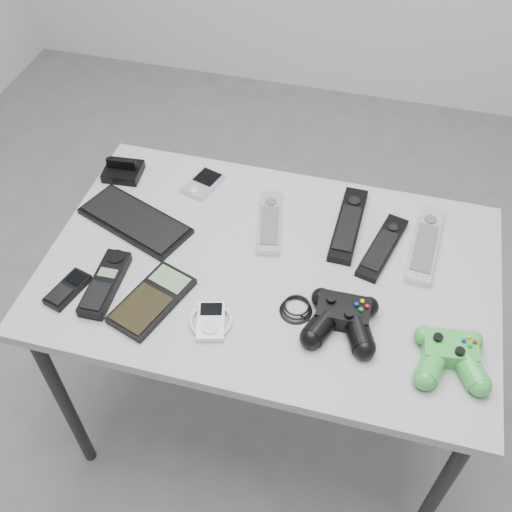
% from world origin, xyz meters
% --- Properties ---
extents(floor, '(3.50, 3.50, 0.00)m').
position_xyz_m(floor, '(0.00, 0.00, 0.00)').
color(floor, slate).
rests_on(floor, ground).
extents(desk, '(1.04, 0.67, 0.69)m').
position_xyz_m(desk, '(0.00, -0.08, 0.63)').
color(desk, '#939395').
rests_on(desk, floor).
extents(pda_keyboard, '(0.31, 0.21, 0.02)m').
position_xyz_m(pda_keyboard, '(-0.35, -0.03, 0.70)').
color(pda_keyboard, black).
rests_on(pda_keyboard, desk).
extents(dock_bracket, '(0.10, 0.09, 0.05)m').
position_xyz_m(dock_bracket, '(-0.45, 0.13, 0.72)').
color(dock_bracket, black).
rests_on(dock_bracket, desk).
extents(pda, '(0.10, 0.12, 0.02)m').
position_xyz_m(pda, '(-0.23, 0.15, 0.70)').
color(pda, '#B8B7BF').
rests_on(pda, desk).
extents(remote_silver_a, '(0.09, 0.21, 0.02)m').
position_xyz_m(remote_silver_a, '(-0.03, 0.05, 0.71)').
color(remote_silver_a, '#B8B7BF').
rests_on(remote_silver_a, desk).
extents(remote_black_a, '(0.06, 0.25, 0.03)m').
position_xyz_m(remote_black_a, '(0.16, 0.09, 0.71)').
color(remote_black_a, black).
rests_on(remote_black_a, desk).
extents(remote_black_b, '(0.10, 0.22, 0.02)m').
position_xyz_m(remote_black_b, '(0.25, 0.04, 0.71)').
color(remote_black_b, black).
rests_on(remote_black_b, desk).
extents(remote_silver_b, '(0.08, 0.25, 0.03)m').
position_xyz_m(remote_silver_b, '(0.35, 0.07, 0.71)').
color(remote_silver_b, silver).
rests_on(remote_silver_b, desk).
extents(mobile_phone, '(0.08, 0.12, 0.02)m').
position_xyz_m(mobile_phone, '(-0.41, -0.27, 0.70)').
color(mobile_phone, black).
rests_on(mobile_phone, desk).
extents(cordless_handset, '(0.06, 0.19, 0.03)m').
position_xyz_m(cordless_handset, '(-0.34, -0.23, 0.71)').
color(cordless_handset, black).
rests_on(cordless_handset, desk).
extents(calculator, '(0.16, 0.22, 0.02)m').
position_xyz_m(calculator, '(-0.22, -0.25, 0.70)').
color(calculator, black).
rests_on(calculator, desk).
extents(mp3_player, '(0.11, 0.12, 0.02)m').
position_xyz_m(mp3_player, '(-0.08, -0.27, 0.70)').
color(mp3_player, silver).
rests_on(mp3_player, desk).
extents(controller_black, '(0.27, 0.17, 0.05)m').
position_xyz_m(controller_black, '(0.19, -0.20, 0.72)').
color(controller_black, black).
rests_on(controller_black, desk).
extents(controller_green, '(0.17, 0.18, 0.05)m').
position_xyz_m(controller_green, '(0.41, -0.24, 0.72)').
color(controller_green, '#258A25').
rests_on(controller_green, desk).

